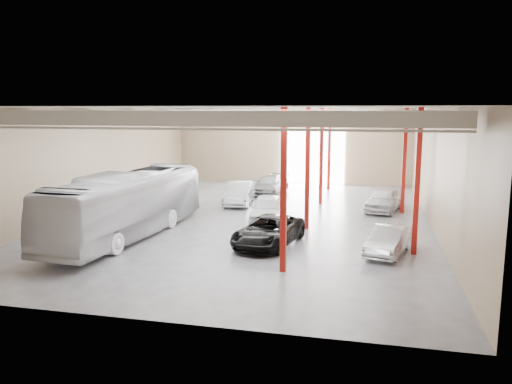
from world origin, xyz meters
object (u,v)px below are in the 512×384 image
at_px(coach_bus, 128,204).
at_px(car_row_a, 267,209).
at_px(car_row_b, 239,193).
at_px(car_row_c, 270,185).
at_px(car_right_far, 384,199).
at_px(black_sedan, 269,231).
at_px(car_right_near, 389,240).

xyz_separation_m(coach_bus, car_row_a, (6.70, 5.15, -0.95)).
relative_size(coach_bus, car_row_a, 2.62).
height_order(car_row_a, car_row_b, car_row_b).
relative_size(car_row_c, car_right_far, 1.06).
bearing_deg(car_row_a, coach_bus, -149.64).
distance_m(black_sedan, car_row_b, 11.37).
bearing_deg(car_row_a, car_row_c, 93.43).
xyz_separation_m(car_row_a, car_right_near, (7.11, -5.44, -0.15)).
relative_size(coach_bus, car_right_near, 3.10).
bearing_deg(car_right_far, black_sedan, -106.30).
xyz_separation_m(car_row_b, car_row_c, (1.23, 5.20, -0.10)).
bearing_deg(car_right_far, coach_bus, -129.70).
height_order(black_sedan, car_right_far, car_right_far).
xyz_separation_m(car_row_a, car_row_c, (-1.97, 10.50, -0.10)).
relative_size(car_row_b, car_right_far, 1.07).
bearing_deg(car_right_far, car_row_a, -130.49).
distance_m(car_row_c, car_right_far, 10.53).
xyz_separation_m(black_sedan, car_row_b, (-4.36, 10.50, 0.08)).
height_order(car_row_b, car_row_c, car_row_b).
bearing_deg(car_right_far, car_row_c, 163.06).
relative_size(car_row_a, car_right_far, 1.03).
bearing_deg(car_row_c, car_row_b, -92.84).
bearing_deg(car_row_b, car_right_near, -52.32).
bearing_deg(car_right_near, car_right_far, 105.69).
relative_size(car_row_b, car_row_c, 1.00).
relative_size(car_row_a, car_row_c, 0.97).
bearing_deg(coach_bus, car_right_far, 40.60).
distance_m(car_row_c, car_right_near, 18.34).
height_order(car_row_a, car_row_c, car_row_a).
distance_m(coach_bus, car_right_far, 17.26).
bearing_deg(black_sedan, car_row_a, 112.64).
xyz_separation_m(coach_bus, car_row_c, (4.74, 15.65, -1.05)).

